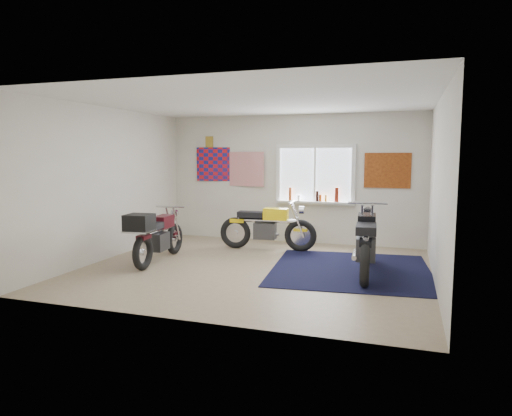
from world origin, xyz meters
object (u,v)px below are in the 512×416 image
(maroon_tourer, at_px, (156,235))
(yellow_triumph, at_px, (267,228))
(navy_rug, at_px, (350,270))
(black_chrome_bike, at_px, (366,244))

(maroon_tourer, bearing_deg, yellow_triumph, -46.09)
(navy_rug, xyz_separation_m, black_chrome_bike, (0.25, -0.17, 0.47))
(black_chrome_bike, distance_m, maroon_tourer, 3.51)
(navy_rug, height_order, maroon_tourer, maroon_tourer)
(navy_rug, relative_size, black_chrome_bike, 1.23)
(navy_rug, height_order, black_chrome_bike, black_chrome_bike)
(black_chrome_bike, bearing_deg, navy_rug, 50.91)
(navy_rug, distance_m, yellow_triumph, 2.12)
(black_chrome_bike, relative_size, maroon_tourer, 1.15)
(black_chrome_bike, xyz_separation_m, maroon_tourer, (-3.49, -0.39, 0.01))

